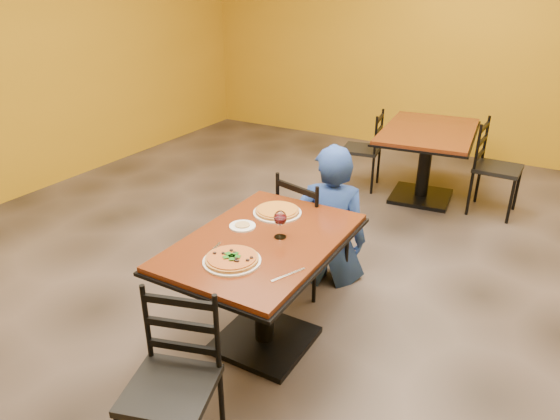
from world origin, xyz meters
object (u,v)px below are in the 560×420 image
Objects in this scene: chair_main_far at (313,230)px; wine_glass at (280,223)px; plate_main at (232,261)px; chair_second_left at (361,150)px; chair_second_right at (498,169)px; table_main at (263,267)px; plate_far at (277,213)px; pizza_main at (232,258)px; pizza_far at (277,210)px; side_plate at (242,226)px; diner at (331,214)px; chair_main_near at (170,390)px; table_second at (427,147)px.

chair_main_far is 4.95× the size of wine_glass.
wine_glass is (0.08, 0.37, 0.08)m from plate_main.
chair_second_left is 0.93× the size of chair_second_right.
wine_glass is at bearing 38.63° from table_main.
chair_main_far is 0.54m from plate_far.
pizza_main is 0.65m from plate_far.
chair_second_left reaches higher than plate_far.
pizza_far is 1.75× the size of side_plate.
diner is (0.50, -1.88, 0.11)m from chair_second_left.
wine_glass reaches higher than chair_main_near.
diner is 0.92m from wine_glass.
chair_main_near reaches higher than plate_main.
pizza_main is 1.77× the size of side_plate.
plate_far and side_plate have the same top height.
pizza_main is at bearing -81.41° from plate_far.
chair_second_left is 2.98× the size of pizza_main.
pizza_main is at bearing -93.98° from table_second.
diner is 3.45× the size of plate_far.
chair_second_right is at bearing -0.00° from table_second.
chair_main_near reaches higher than chair_second_left.
chair_main_far is 0.83× the size of diner.
chair_second_right is (0.97, 2.03, 0.01)m from chair_main_far.
plate_far is 0.34m from wine_glass.
wine_glass is at bearing 2.26° from chair_second_left.
pizza_main is at bearing 107.66° from chair_main_far.
side_plate is (-0.09, -0.27, -0.02)m from pizza_far.
table_second is 7.77× the size of wine_glass.
chair_main_far is 2.07m from chair_second_left.
chair_second_right is at bearing 72.02° from table_main.
pizza_main is at bearing -90.61° from table_main.
diner reaches higher than pizza_far.
side_plate is (-0.09, -0.27, 0.00)m from plate_far.
pizza_far is (-0.10, 0.34, 0.21)m from table_main.
pizza_far is at bearing -0.50° from chair_second_left.
table_second is at bearing 82.76° from pizza_far.
chair_second_left is at bearing -63.35° from chair_main_far.
chair_second_left reaches higher than pizza_main.
table_second is at bearing 81.72° from side_plate.
plate_far is 1.11× the size of pizza_far.
chair_main_near is 4.72× the size of wine_glass.
wine_glass reaches higher than chair_second_left.
chair_main_far reaches higher than table_second.
chair_main_far is 0.83m from wine_glass.
pizza_main is (0.48, -3.11, 0.35)m from chair_second_left.
plate_far is (-0.10, 0.64, -0.02)m from pizza_main.
plate_far is (-0.04, -0.44, 0.31)m from chair_main_far.
chair_main_far is at bearing -97.61° from table_second.
pizza_main is (-0.08, 0.62, 0.35)m from chair_main_near.
pizza_far is at bearing 159.52° from chair_second_right.
side_plate is at bearing -107.45° from pizza_far.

